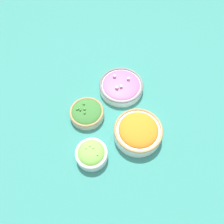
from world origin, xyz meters
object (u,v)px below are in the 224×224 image
at_px(bowl_carrots, 138,131).
at_px(bowl_broccoli, 87,113).
at_px(bowl_red_onion, 121,86).
at_px(bowl_lettuce, 92,154).

relative_size(bowl_carrots, bowl_broccoli, 1.34).
bearing_deg(bowl_red_onion, bowl_broccoli, 119.13).
xyz_separation_m(bowl_carrots, bowl_broccoli, (0.15, 0.20, -0.01)).
height_order(bowl_red_onion, bowl_lettuce, bowl_lettuce).
height_order(bowl_carrots, bowl_lettuce, bowl_carrots).
xyz_separation_m(bowl_lettuce, bowl_broccoli, (0.20, -0.02, -0.01)).
relative_size(bowl_red_onion, bowl_broccoli, 1.37).
height_order(bowl_lettuce, bowl_broccoli, bowl_lettuce).
bearing_deg(bowl_carrots, bowl_lettuce, 102.93).
xyz_separation_m(bowl_carrots, bowl_lettuce, (-0.05, 0.21, -0.01)).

